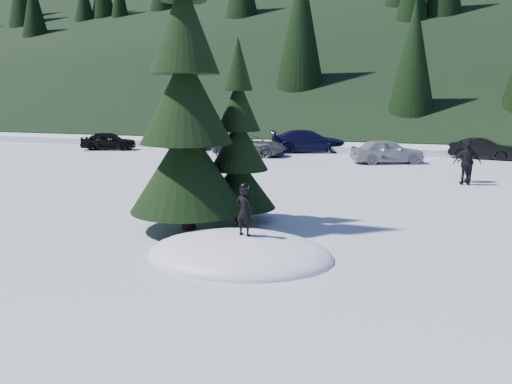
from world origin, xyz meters
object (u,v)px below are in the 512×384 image
(spruce_tall, at_px, (186,110))
(spruce_short, at_px, (239,151))
(child_skier, at_px, (244,211))
(car_4, at_px, (387,151))
(adult_1, at_px, (467,163))
(car_1, at_px, (187,141))
(car_0, at_px, (109,141))
(car_5, at_px, (482,149))
(car_2, at_px, (250,146))
(adult_0, at_px, (465,161))
(car_3, at_px, (308,141))

(spruce_tall, relative_size, spruce_short, 1.60)
(child_skier, bearing_deg, car_4, -82.73)
(spruce_tall, height_order, adult_1, spruce_tall)
(spruce_tall, xyz_separation_m, car_1, (-9.75, 19.63, -2.71))
(car_1, bearing_deg, adult_1, -106.27)
(car_0, distance_m, car_1, 5.43)
(car_4, bearing_deg, adult_1, -171.97)
(child_skier, bearing_deg, spruce_tall, -23.26)
(child_skier, xyz_separation_m, car_1, (-12.05, 21.35, -0.46))
(spruce_short, xyz_separation_m, car_1, (-10.75, 18.23, -1.49))
(car_0, distance_m, car_5, 24.45)
(car_2, bearing_deg, car_5, -78.62)
(car_1, height_order, car_2, car_2)
(spruce_tall, distance_m, car_2, 17.93)
(adult_0, height_order, car_4, adult_0)
(adult_1, height_order, car_3, adult_1)
(adult_1, height_order, car_2, adult_1)
(child_skier, bearing_deg, car_2, -57.55)
(car_2, distance_m, car_5, 14.06)
(spruce_short, height_order, car_3, spruce_short)
(spruce_tall, height_order, car_1, spruce_tall)
(car_3, distance_m, car_4, 6.83)
(adult_0, relative_size, car_2, 0.40)
(child_skier, xyz_separation_m, car_4, (1.99, 18.05, -0.39))
(adult_0, bearing_deg, car_5, -174.04)
(spruce_short, xyz_separation_m, car_2, (-5.18, 15.83, -1.45))
(car_0, height_order, car_3, car_3)
(spruce_tall, bearing_deg, car_1, 116.41)
(car_1, bearing_deg, car_0, 124.98)
(adult_0, height_order, car_2, adult_0)
(car_1, bearing_deg, car_4, -91.57)
(adult_0, bearing_deg, spruce_short, -20.03)
(car_0, bearing_deg, car_3, -96.08)
(adult_0, relative_size, adult_1, 1.01)
(car_2, relative_size, car_5, 1.26)
(spruce_tall, relative_size, adult_0, 4.58)
(child_skier, height_order, car_1, child_skier)
(child_skier, distance_m, car_2, 20.03)
(car_4, bearing_deg, spruce_short, 144.43)
(spruce_tall, bearing_deg, spruce_short, 54.46)
(car_4, height_order, car_5, car_4)
(adult_1, height_order, car_4, adult_1)
(adult_0, bearing_deg, car_1, -100.11)
(spruce_tall, bearing_deg, adult_1, 52.07)
(child_skier, bearing_deg, adult_1, -101.84)
(adult_1, relative_size, car_1, 0.50)
(car_2, xyz_separation_m, car_5, (13.74, 2.98, -0.04))
(car_2, height_order, car_5, car_2)
(car_2, height_order, car_3, car_3)
(spruce_short, height_order, car_5, spruce_short)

